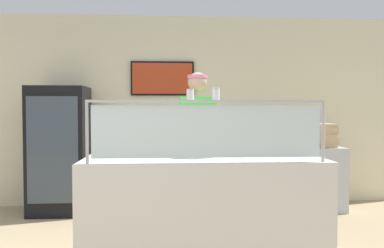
{
  "coord_description": "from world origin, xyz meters",
  "views": [
    {
      "loc": [
        0.71,
        -2.88,
        1.36
      ],
      "look_at": [
        0.93,
        0.44,
        1.24
      ],
      "focal_mm": 35.68,
      "sensor_mm": 36.0,
      "label": 1
    }
  ],
  "objects_px": {
    "parmesan_shaker": "(190,95)",
    "pizza_box_stack": "(316,135)",
    "worker_figure": "(198,143)",
    "drink_fridge": "(59,150)",
    "pizza_server": "(187,152)",
    "pizza_tray": "(190,154)",
    "pepper_flake_shaker": "(216,95)"
  },
  "relations": [
    {
      "from": "pizza_tray",
      "to": "drink_fridge",
      "type": "xyz_separation_m",
      "value": [
        -1.62,
        1.72,
        -0.13
      ]
    },
    {
      "from": "parmesan_shaker",
      "to": "pizza_box_stack",
      "type": "xyz_separation_m",
      "value": [
        1.84,
        2.11,
        -0.46
      ]
    },
    {
      "from": "pizza_box_stack",
      "to": "pizza_server",
      "type": "bearing_deg",
      "value": -137.43
    },
    {
      "from": "worker_figure",
      "to": "pizza_box_stack",
      "type": "height_order",
      "value": "worker_figure"
    },
    {
      "from": "worker_figure",
      "to": "pizza_box_stack",
      "type": "xyz_separation_m",
      "value": [
        1.69,
        1.0,
        0.01
      ]
    },
    {
      "from": "pepper_flake_shaker",
      "to": "worker_figure",
      "type": "height_order",
      "value": "worker_figure"
    },
    {
      "from": "parmesan_shaker",
      "to": "pepper_flake_shaker",
      "type": "xyz_separation_m",
      "value": [
        0.2,
        0.0,
        0.0
      ]
    },
    {
      "from": "worker_figure",
      "to": "drink_fridge",
      "type": "relative_size",
      "value": 1.06
    },
    {
      "from": "pizza_tray",
      "to": "worker_figure",
      "type": "bearing_deg",
      "value": 79.4
    },
    {
      "from": "pepper_flake_shaker",
      "to": "worker_figure",
      "type": "xyz_separation_m",
      "value": [
        -0.05,
        1.11,
        -0.47
      ]
    },
    {
      "from": "drink_fridge",
      "to": "pizza_server",
      "type": "bearing_deg",
      "value": -47.51
    },
    {
      "from": "pizza_tray",
      "to": "pepper_flake_shaker",
      "type": "relative_size",
      "value": 4.92
    },
    {
      "from": "pizza_server",
      "to": "parmesan_shaker",
      "type": "distance_m",
      "value": 0.64
    },
    {
      "from": "pizza_tray",
      "to": "pizza_server",
      "type": "distance_m",
      "value": 0.04
    },
    {
      "from": "pizza_box_stack",
      "to": "pizza_tray",
      "type": "bearing_deg",
      "value": -137.34
    },
    {
      "from": "pizza_server",
      "to": "drink_fridge",
      "type": "height_order",
      "value": "drink_fridge"
    },
    {
      "from": "pizza_server",
      "to": "pizza_tray",
      "type": "bearing_deg",
      "value": 49.1
    },
    {
      "from": "pizza_tray",
      "to": "worker_figure",
      "type": "height_order",
      "value": "worker_figure"
    },
    {
      "from": "pizza_tray",
      "to": "pizza_server",
      "type": "bearing_deg",
      "value": -143.67
    },
    {
      "from": "pizza_server",
      "to": "drink_fridge",
      "type": "distance_m",
      "value": 2.36
    },
    {
      "from": "parmesan_shaker",
      "to": "pizza_server",
      "type": "bearing_deg",
      "value": 90.44
    },
    {
      "from": "parmesan_shaker",
      "to": "drink_fridge",
      "type": "bearing_deg",
      "value": 126.46
    },
    {
      "from": "pizza_server",
      "to": "pepper_flake_shaker",
      "type": "bearing_deg",
      "value": -51.43
    },
    {
      "from": "pizza_tray",
      "to": "pizza_box_stack",
      "type": "xyz_separation_m",
      "value": [
        1.81,
        1.67,
        0.05
      ]
    },
    {
      "from": "pizza_tray",
      "to": "parmesan_shaker",
      "type": "distance_m",
      "value": 0.67
    },
    {
      "from": "drink_fridge",
      "to": "pizza_box_stack",
      "type": "height_order",
      "value": "drink_fridge"
    },
    {
      "from": "drink_fridge",
      "to": "pepper_flake_shaker",
      "type": "bearing_deg",
      "value": -50.25
    },
    {
      "from": "pepper_flake_shaker",
      "to": "pizza_box_stack",
      "type": "relative_size",
      "value": 0.2
    },
    {
      "from": "drink_fridge",
      "to": "pizza_box_stack",
      "type": "xyz_separation_m",
      "value": [
        3.43,
        -0.04,
        0.18
      ]
    },
    {
      "from": "pizza_server",
      "to": "worker_figure",
      "type": "xyz_separation_m",
      "value": [
        0.15,
        0.69,
        0.02
      ]
    },
    {
      "from": "pizza_server",
      "to": "pepper_flake_shaker",
      "type": "xyz_separation_m",
      "value": [
        0.2,
        -0.42,
        0.49
      ]
    },
    {
      "from": "pepper_flake_shaker",
      "to": "drink_fridge",
      "type": "height_order",
      "value": "drink_fridge"
    }
  ]
}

